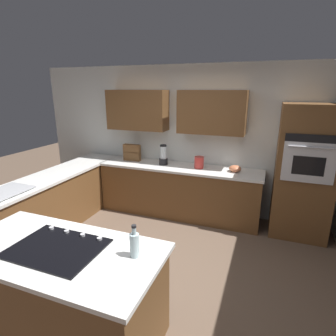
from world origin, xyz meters
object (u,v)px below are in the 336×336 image
at_px(kettle, 199,162).
at_px(sink_unit, 1,193).
at_px(mixing_bowl, 235,169).
at_px(cooktop, 57,248).
at_px(wall_oven, 304,173).
at_px(blender, 163,156).
at_px(spice_rack, 132,153).
at_px(second_bottle, 135,244).

bearing_deg(kettle, sink_unit, 44.54).
relative_size(mixing_bowl, kettle, 0.98).
bearing_deg(cooktop, wall_oven, -127.88).
distance_m(wall_oven, kettle, 1.60).
bearing_deg(blender, mixing_bowl, 180.00).
distance_m(blender, mixing_bowl, 1.25).
bearing_deg(spice_rack, second_bottle, 118.26).
bearing_deg(mixing_bowl, spice_rack, -1.50).
bearing_deg(kettle, blender, 0.00).
distance_m(wall_oven, second_bottle, 2.98).
relative_size(wall_oven, spice_rack, 6.16).
bearing_deg(cooktop, sink_unit, -24.89).
bearing_deg(spice_rack, blender, 175.62).
distance_m(wall_oven, mixing_bowl, 1.00).
xyz_separation_m(blender, kettle, (-0.65, 0.00, -0.05)).
bearing_deg(sink_unit, cooktop, 155.11).
bearing_deg(spice_rack, wall_oven, 178.34).
bearing_deg(kettle, mixing_bowl, 180.00).
relative_size(wall_oven, second_bottle, 7.18).
distance_m(cooktop, blender, 2.77).
distance_m(sink_unit, cooktop, 1.71).
bearing_deg(kettle, spice_rack, -2.19).
xyz_separation_m(cooktop, spice_rack, (0.77, -2.82, 0.14)).
bearing_deg(spice_rack, kettle, 177.81).
distance_m(cooktop, mixing_bowl, 2.99).
distance_m(mixing_bowl, second_bottle, 2.67).
relative_size(sink_unit, kettle, 3.54).
height_order(spice_rack, kettle, spice_rack).
relative_size(mixing_bowl, spice_rack, 0.59).
height_order(cooktop, mixing_bowl, mixing_bowl).
height_order(wall_oven, blender, wall_oven).
relative_size(sink_unit, mixing_bowl, 3.62).
height_order(cooktop, spice_rack, spice_rack).
relative_size(mixing_bowl, second_bottle, 0.69).
xyz_separation_m(blender, mixing_bowl, (-1.25, 0.00, -0.10)).
bearing_deg(wall_oven, kettle, -1.23).
bearing_deg(sink_unit, spice_rack, -110.38).
height_order(mixing_bowl, spice_rack, spice_rack).
xyz_separation_m(mixing_bowl, spice_rack, (1.90, -0.05, 0.10)).
bearing_deg(sink_unit, wall_oven, -151.33).
height_order(blender, mixing_bowl, blender).
bearing_deg(mixing_bowl, kettle, 0.00).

